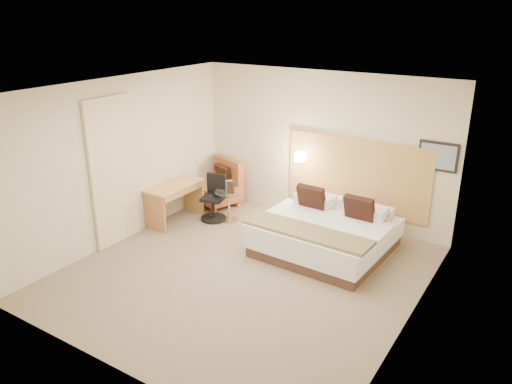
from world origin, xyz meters
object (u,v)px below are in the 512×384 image
Objects in this scene: bed at (326,233)px; lounge_chair at (219,187)px; desk_chair at (214,201)px; side_table at (229,205)px; desk at (175,193)px.

bed is 1.95× the size of lounge_chair.
side_table is at bearing 16.91° from desk_chair.
bed is 2.77m from lounge_chair.
bed is 2.85m from desk.
desk_chair is (0.53, 0.45, -0.21)m from desk.
bed is 2.43× the size of desk_chair.
bed reaches higher than side_table.
bed reaches higher than desk.
bed is at bearing -1.47° from desk_chair.
side_table is 0.29m from desk_chair.
lounge_chair reaches higher than side_table.
side_table is 0.99m from desk.
lounge_chair is (-2.67, 0.73, 0.04)m from bed.
desk_chair is (0.39, -0.67, -0.01)m from lounge_chair.
lounge_chair is 0.78m from desk_chair.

